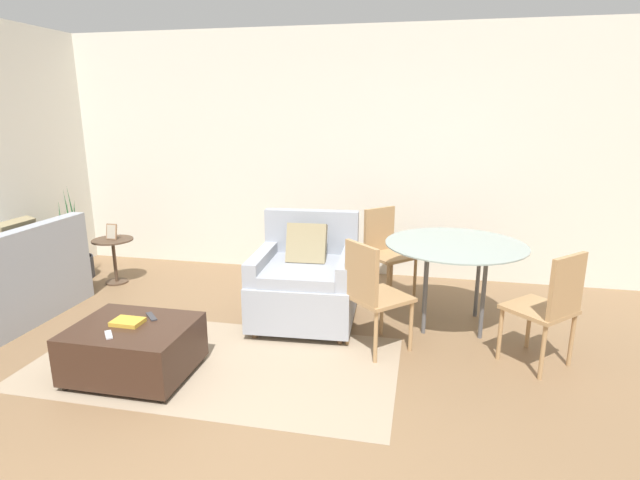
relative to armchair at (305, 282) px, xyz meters
The scene contains 15 objects.
ground_plane 1.93m from the armchair, 90.65° to the right, with size 20.00×20.00×0.00m, color brown.
wall_back 1.81m from the armchair, 90.82° to the left, with size 12.00×0.06×2.75m.
area_rug 1.11m from the armchair, 118.11° to the right, with size 2.76×1.40×0.01m.
armchair is the anchor object (origin of this frame).
ottoman 1.56m from the armchair, 129.48° to the right, with size 0.83×0.68×0.39m.
book_stack 1.56m from the armchair, 131.11° to the right, with size 0.22×0.16×0.03m.
tv_remote_primary 1.73m from the armchair, 127.28° to the right, with size 0.12×0.13×0.01m.
tv_remote_secondary 1.39m from the armchair, 131.81° to the right, with size 0.15×0.15×0.01m.
potted_plant 2.93m from the armchair, 167.64° to the left, with size 0.38×0.38×1.08m.
side_table 2.37m from the armchair, 166.34° to the left, with size 0.43×0.43×0.50m.
picture_frame 2.38m from the armchair, 166.34° to the left, with size 0.12×0.07×0.17m.
dining_table 1.34m from the armchair, ahead, with size 1.21×1.21×0.75m.
dining_chair_near_left 0.81m from the armchair, 36.13° to the right, with size 0.59×0.59×0.90m.
dining_chair_near_right 2.01m from the armchair, 13.51° to the right, with size 0.59×0.59×0.90m.
dining_chair_far_left 1.07m from the armchair, 52.60° to the left, with size 0.59×0.59×0.90m.
Camera 1 is at (1.03, -2.24, 1.88)m, focal length 28.00 mm.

